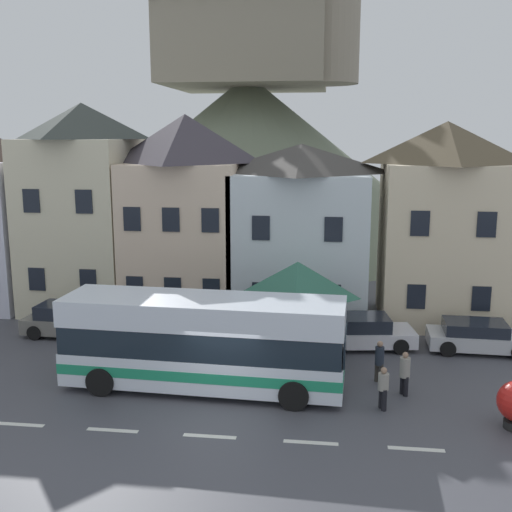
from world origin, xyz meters
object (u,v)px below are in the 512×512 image
parked_car_02 (478,336)px  parked_car_00 (361,332)px  parked_car_01 (71,320)px  public_bench (279,327)px  pedestrian_00 (405,372)px  townhouse_03 (300,230)px  townhouse_01 (86,206)px  hilltop_castle (249,151)px  townhouse_02 (187,214)px  pedestrian_01 (383,387)px  bus_shelter (298,280)px  transit_bus (203,343)px  townhouse_04 (442,223)px  pedestrian_02 (379,360)px

parked_car_02 → parked_car_00: bearing=-176.8°
parked_car_00 → parked_car_01: size_ratio=1.05×
public_bench → parked_car_01: bearing=-174.1°
parked_car_00 → pedestrian_00: pedestrian_00 is taller
townhouse_03 → pedestrian_00: townhouse_03 is taller
townhouse_01 → hilltop_castle: hilltop_castle is taller
townhouse_01 → townhouse_02: size_ratio=1.06×
townhouse_02 → pedestrian_01: 14.74m
townhouse_02 → public_bench: size_ratio=6.43×
townhouse_02 → parked_car_02: (13.36, -4.78, -4.27)m
bus_shelter → public_bench: bus_shelter is taller
transit_bus → bus_shelter: bus_shelter is taller
townhouse_04 → parked_car_02: (0.96, -4.35, -4.08)m
pedestrian_01 → pedestrian_02: pedestrian_02 is taller
transit_bus → parked_car_00: size_ratio=2.23×
townhouse_01 → hilltop_castle: bearing=75.4°
pedestrian_02 → public_bench: bearing=131.2°
townhouse_04 → parked_car_02: townhouse_04 is taller
townhouse_01 → townhouse_02: (5.35, -0.21, -0.29)m
townhouse_03 → hilltop_castle: (-5.55, 21.58, 3.23)m
townhouse_01 → townhouse_02: townhouse_01 is taller
hilltop_castle → pedestrian_01: 34.19m
parked_car_00 → pedestrian_01: pedestrian_01 is taller
townhouse_03 → bus_shelter: size_ratio=2.18×
townhouse_01 → pedestrian_00: bearing=-32.9°
hilltop_castle → parked_car_00: 28.47m
townhouse_03 → townhouse_01: bearing=178.3°
pedestrian_00 → public_bench: 7.44m
public_bench → pedestrian_02: bearing=-48.8°
public_bench → hilltop_castle: bearing=100.8°
pedestrian_00 → pedestrian_02: size_ratio=0.99×
townhouse_02 → parked_car_00: (8.59, -4.88, -4.24)m
pedestrian_02 → hilltop_castle: bearing=106.5°
parked_car_00 → pedestrian_02: bearing=-90.7°
parked_car_01 → parked_car_02: size_ratio=1.02×
townhouse_03 → pedestrian_01: bearing=-72.8°
townhouse_03 → transit_bus: 10.51m
hilltop_castle → transit_bus: hilltop_castle is taller
townhouse_04 → public_bench: bearing=-154.1°
pedestrian_02 → public_bench: pedestrian_02 is taller
townhouse_03 → public_bench: (-0.69, -3.88, -3.72)m
townhouse_01 → parked_car_01: (1.19, -5.17, -4.49)m
townhouse_02 → pedestrian_01: size_ratio=6.79×
townhouse_01 → parked_car_02: 19.90m
transit_bus → parked_car_00: transit_bus is taller
parked_car_01 → pedestrian_01: bearing=-22.0°
townhouse_01 → parked_car_00: (13.95, -5.09, -4.53)m
bus_shelter → parked_car_02: 7.91m
pedestrian_02 → townhouse_01: bearing=148.5°
townhouse_02 → pedestrian_01: bearing=-50.2°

